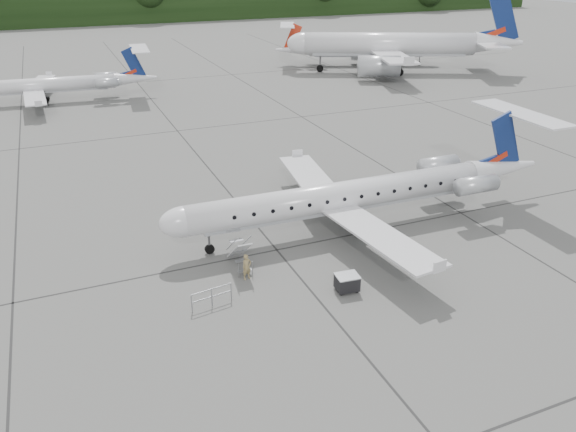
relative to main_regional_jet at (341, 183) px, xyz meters
name	(u,v)px	position (x,y,z in m)	size (l,w,h in m)	color
ground	(404,272)	(0.99, -6.25, -3.32)	(320.00, 320.00, 0.00)	#5F5F5C
treeline	(112,8)	(0.99, 123.75, 0.68)	(260.00, 4.00, 8.00)	black
main_regional_jet	(341,183)	(0.00, 0.00, 0.00)	(25.86, 18.62, 6.63)	silver
airstair	(239,251)	(-7.53, -2.07, -2.28)	(0.85, 2.48, 2.08)	silver
passenger	(247,267)	(-7.56, -3.46, -2.55)	(0.56, 0.36, 1.52)	olive
safety_railing	(212,297)	(-10.09, -5.26, -2.82)	(2.20, 0.08, 1.00)	gray
baggage_cart	(347,283)	(-3.01, -6.72, -2.81)	(1.18, 0.95, 1.02)	black
bg_narrowbody	(390,33)	(31.33, 44.48, 2.45)	(32.14, 23.14, 11.54)	silver
bg_regional_left	(35,78)	(-17.57, 44.00, -0.29)	(23.06, 16.60, 6.05)	silver
bg_regional_right	(369,45)	(31.60, 50.48, -0.12)	(24.34, 17.52, 6.39)	silver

